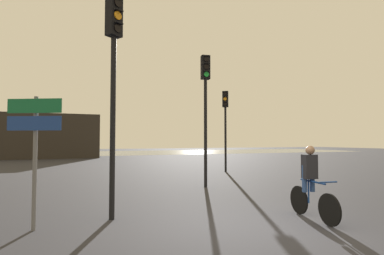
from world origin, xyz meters
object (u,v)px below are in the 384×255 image
traffic_light_near_left (114,65)px  traffic_light_far_right (225,116)px  direction_sign_post (35,137)px  distant_building (47,136)px  traffic_light_center (206,96)px  cyclist (311,182)px

traffic_light_near_left → traffic_light_far_right: traffic_light_near_left is taller
traffic_light_near_left → direction_sign_post: bearing=-21.4°
distant_building → traffic_light_far_right: traffic_light_far_right is taller
traffic_light_near_left → traffic_light_far_right: size_ratio=1.10×
traffic_light_near_left → distant_building: bearing=-114.7°
traffic_light_near_left → traffic_light_center: size_ratio=1.01×
traffic_light_near_left → traffic_light_center: 5.08m
distant_building → traffic_light_far_right: bearing=-60.1°
distant_building → direction_sign_post: 26.60m
distant_building → traffic_light_near_left: bearing=-82.6°
direction_sign_post → cyclist: 5.86m
traffic_light_far_right → traffic_light_center: traffic_light_center is taller
traffic_light_near_left → traffic_light_center: (3.77, 3.41, -0.02)m
traffic_light_near_left → traffic_light_center: bearing=-170.1°
cyclist → traffic_light_near_left: bearing=-13.4°
traffic_light_near_left → direction_sign_post: (-1.52, -0.29, -1.64)m
traffic_light_center → direction_sign_post: size_ratio=1.90×
traffic_light_near_left → traffic_light_far_right: (7.07, 8.06, -0.30)m
distant_building → cyclist: distant_building is taller
cyclist → traffic_light_far_right: bearing=-99.6°
distant_building → cyclist: size_ratio=5.80×
direction_sign_post → cyclist: direction_sign_post is taller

